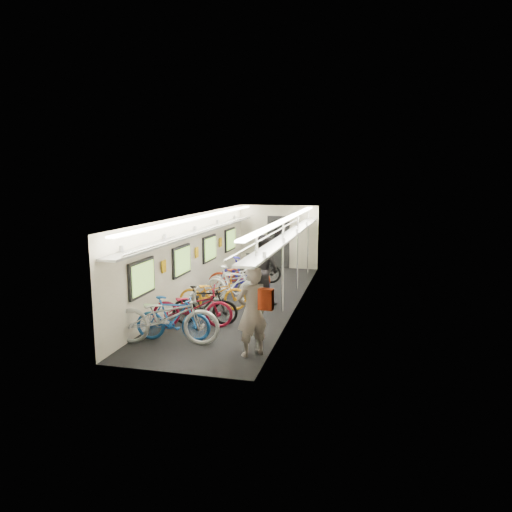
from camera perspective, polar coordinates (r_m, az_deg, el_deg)
The scene contains 14 objects.
train_car_shell at distance 13.35m, azimuth -2.12°, elevation 2.20°, with size 10.00×10.00×10.00m.
bicycle_0 at distance 9.62m, azimuth -11.14°, elevation -7.46°, with size 0.77×2.21×1.16m, color #A5A6A9.
bicycle_1 at distance 9.81m, azimuth -10.33°, elevation -7.70°, with size 0.45×1.60×0.96m, color #1C58AB.
bicycle_2 at distance 10.58m, azimuth -7.93°, elevation -6.34°, with size 0.64×1.83×0.96m, color maroon.
bicycle_3 at distance 10.74m, azimuth -6.43°, elevation -6.14°, with size 0.44×1.56×0.94m, color black.
bicycle_4 at distance 11.88m, azimuth -5.38°, elevation -4.64°, with size 0.61×1.75×0.92m, color orange.
bicycle_5 at distance 12.55m, azimuth -2.97°, elevation -3.62°, with size 0.48×1.69×1.02m, color white.
bicycle_6 at distance 13.05m, azimuth -2.67°, elevation -3.29°, with size 0.62×1.77×0.93m, color silver.
bicycle_7 at distance 13.53m, azimuth -1.49°, elevation -2.46°, with size 0.51×1.82×1.09m, color #1C1996.
bicycle_8 at distance 13.74m, azimuth -2.06°, elevation -2.49°, with size 0.66×1.90×1.00m, color maroon.
bicycle_9 at distance 14.95m, azimuth 0.04°, elevation -1.52°, with size 0.46×1.64×0.99m, color black.
passenger_near at distance 8.76m, azimuth -0.49°, elevation -6.93°, with size 0.64×0.42×1.76m, color gray.
passenger_mid at distance 12.36m, azimuth 0.98°, elevation -1.69°, with size 0.93×0.72×1.91m, color black.
backpack at distance 8.07m, azimuth 1.24°, elevation -5.42°, with size 0.26×0.14×0.38m, color red.
Camera 1 is at (3.24, -12.02, 3.36)m, focal length 32.00 mm.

